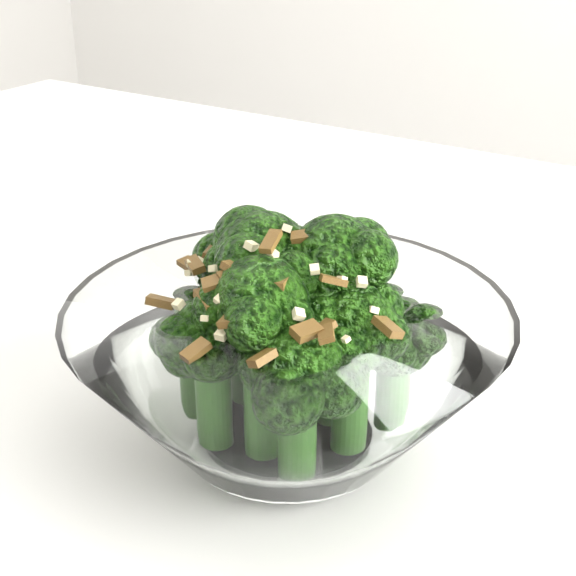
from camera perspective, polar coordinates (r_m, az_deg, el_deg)
The scene contains 2 objects.
table at distance 0.67m, azimuth -3.89°, elevation -4.59°, with size 1.24×0.86×0.75m.
broccoli_dish at distance 0.43m, azimuth -0.07°, elevation -4.87°, with size 0.22×0.22×0.12m.
Camera 1 is at (0.33, -0.46, 1.02)m, focal length 55.00 mm.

